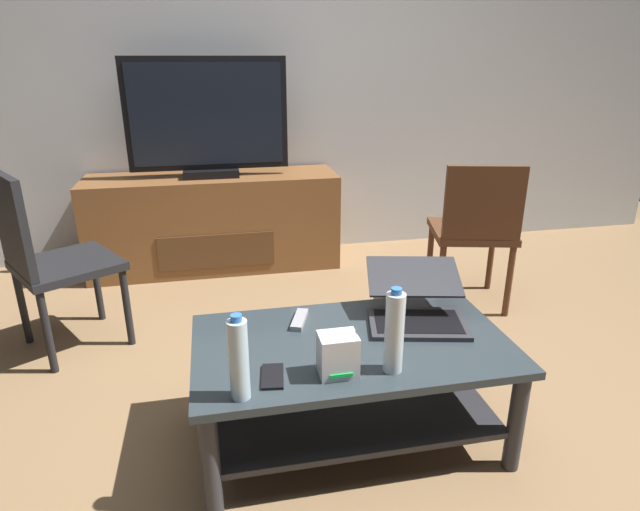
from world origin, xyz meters
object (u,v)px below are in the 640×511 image
object	(u,v)px
television	(207,120)
router_box	(338,355)
media_cabinet	(215,222)
water_bottle_near	(394,332)
water_bottle_far	(239,359)
cell_phone	(273,376)
laptop	(416,304)
tv_remote	(300,320)
side_chair	(46,255)
dining_chair	(475,227)
coffee_table	(351,372)

from	to	relation	value
television	router_box	bearing A→B (deg)	-80.32
media_cabinet	router_box	size ratio (longest dim) A/B	11.70
water_bottle_near	water_bottle_far	distance (m)	0.50
cell_phone	router_box	bearing A→B (deg)	2.02
laptop	tv_remote	size ratio (longest dim) A/B	3.00
laptop	side_chair	bearing A→B (deg)	152.49
media_cabinet	dining_chair	bearing A→B (deg)	-33.96
water_bottle_far	tv_remote	distance (m)	0.53
television	dining_chair	bearing A→B (deg)	-33.36
coffee_table	side_chair	bearing A→B (deg)	143.37
water_bottle_far	tv_remote	world-z (taller)	water_bottle_far
media_cabinet	laptop	xyz separation A→B (m)	(0.75, -1.81, 0.16)
coffee_table	tv_remote	size ratio (longest dim) A/B	7.16
television	laptop	size ratio (longest dim) A/B	2.14
router_box	water_bottle_near	xyz separation A→B (m)	(0.18, -0.01, 0.07)
media_cabinet	cell_phone	world-z (taller)	media_cabinet
media_cabinet	tv_remote	size ratio (longest dim) A/B	10.43
side_chair	router_box	bearing A→B (deg)	-44.33
water_bottle_near	cell_phone	world-z (taller)	water_bottle_near
side_chair	cell_phone	size ratio (longest dim) A/B	6.55
coffee_table	television	xyz separation A→B (m)	(-0.46, 1.92, 0.71)
dining_chair	cell_phone	size ratio (longest dim) A/B	6.16
laptop	media_cabinet	bearing A→B (deg)	112.57
dining_chair	router_box	world-z (taller)	dining_chair
media_cabinet	cell_phone	distance (m)	2.12
laptop	tv_remote	world-z (taller)	laptop
laptop	router_box	size ratio (longest dim) A/B	3.36
television	dining_chair	distance (m)	1.79
water_bottle_near	water_bottle_far	xyz separation A→B (m)	(-0.50, -0.05, -0.01)
router_box	water_bottle_far	bearing A→B (deg)	-168.82
dining_chair	tv_remote	distance (m)	1.38
water_bottle_near	dining_chair	bearing A→B (deg)	53.05
media_cabinet	tv_remote	bearing A→B (deg)	-80.35
water_bottle_near	water_bottle_far	size ratio (longest dim) A/B	1.06
cell_phone	television	bearing A→B (deg)	101.50
media_cabinet	water_bottle_far	xyz separation A→B (m)	(0.04, -2.20, 0.23)
television	router_box	world-z (taller)	television
television	router_box	size ratio (longest dim) A/B	7.18
router_box	water_bottle_near	size ratio (longest dim) A/B	0.48
water_bottle_far	media_cabinet	bearing A→B (deg)	91.13
media_cabinet	dining_chair	size ratio (longest dim) A/B	1.93
coffee_table	router_box	distance (m)	0.30
coffee_table	router_box	size ratio (longest dim) A/B	8.03
laptop	water_bottle_far	xyz separation A→B (m)	(-0.71, -0.39, 0.07)
laptop	router_box	bearing A→B (deg)	-140.48
television	side_chair	world-z (taller)	television
dining_chair	water_bottle_near	bearing A→B (deg)	-126.95
side_chair	laptop	size ratio (longest dim) A/B	1.91
water_bottle_near	cell_phone	xyz separation A→B (m)	(-0.39, 0.03, -0.14)
television	laptop	xyz separation A→B (m)	(0.75, -1.79, -0.52)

